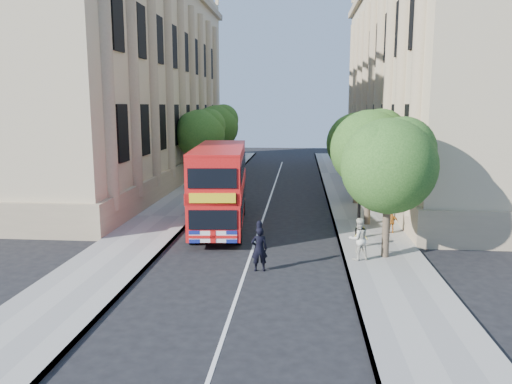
% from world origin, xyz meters
% --- Properties ---
extents(ground, '(120.00, 120.00, 0.00)m').
position_xyz_m(ground, '(0.00, 0.00, 0.00)').
color(ground, black).
rests_on(ground, ground).
extents(pavement_right, '(3.50, 80.00, 0.12)m').
position_xyz_m(pavement_right, '(5.75, 10.00, 0.06)').
color(pavement_right, gray).
rests_on(pavement_right, ground).
extents(pavement_left, '(3.50, 80.00, 0.12)m').
position_xyz_m(pavement_left, '(-5.75, 10.00, 0.06)').
color(pavement_left, gray).
rests_on(pavement_left, ground).
extents(building_right, '(12.00, 38.00, 18.00)m').
position_xyz_m(building_right, '(13.80, 24.00, 9.00)').
color(building_right, tan).
rests_on(building_right, ground).
extents(building_left, '(12.00, 38.00, 18.00)m').
position_xyz_m(building_left, '(-13.80, 24.00, 9.00)').
color(building_left, tan).
rests_on(building_left, ground).
extents(tree_right_near, '(4.00, 4.00, 6.08)m').
position_xyz_m(tree_right_near, '(5.84, 3.03, 4.25)').
color(tree_right_near, '#473828').
rests_on(tree_right_near, ground).
extents(tree_right_mid, '(4.20, 4.20, 6.37)m').
position_xyz_m(tree_right_mid, '(5.84, 9.03, 4.45)').
color(tree_right_mid, '#473828').
rests_on(tree_right_mid, ground).
extents(tree_right_far, '(4.00, 4.00, 6.15)m').
position_xyz_m(tree_right_far, '(5.84, 15.03, 4.31)').
color(tree_right_far, '#473828').
rests_on(tree_right_far, ground).
extents(tree_left_far, '(4.00, 4.00, 6.30)m').
position_xyz_m(tree_left_far, '(-5.96, 22.03, 4.44)').
color(tree_left_far, '#473828').
rests_on(tree_left_far, ground).
extents(tree_left_back, '(4.20, 4.20, 6.65)m').
position_xyz_m(tree_left_back, '(-5.96, 30.03, 4.71)').
color(tree_left_back, '#473828').
rests_on(tree_left_back, ground).
extents(lamp_post, '(0.32, 0.32, 5.16)m').
position_xyz_m(lamp_post, '(5.00, 6.00, 2.51)').
color(lamp_post, black).
rests_on(lamp_post, pavement_right).
extents(double_decker_bus, '(3.27, 9.51, 4.31)m').
position_xyz_m(double_decker_bus, '(-2.13, 7.93, 2.38)').
color(double_decker_bus, red).
rests_on(double_decker_bus, ground).
extents(box_van, '(2.01, 4.47, 2.51)m').
position_xyz_m(box_van, '(-2.75, 13.60, 1.23)').
color(box_van, black).
rests_on(box_van, ground).
extents(police_constable, '(0.72, 0.54, 1.80)m').
position_xyz_m(police_constable, '(0.55, 1.00, 0.90)').
color(police_constable, black).
rests_on(police_constable, ground).
extents(woman_pedestrian, '(1.05, 0.93, 1.79)m').
position_xyz_m(woman_pedestrian, '(4.60, 2.48, 1.02)').
color(woman_pedestrian, beige).
rests_on(woman_pedestrian, pavement_right).
extents(child_a, '(0.69, 0.36, 1.13)m').
position_xyz_m(child_a, '(6.79, 7.18, 0.68)').
color(child_a, '#C57222').
rests_on(child_a, pavement_right).
extents(child_b, '(0.70, 0.45, 1.02)m').
position_xyz_m(child_b, '(4.92, 4.44, 0.63)').
color(child_b, '#DEC64B').
rests_on(child_b, pavement_right).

